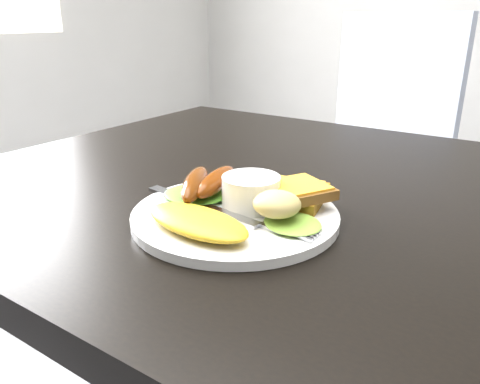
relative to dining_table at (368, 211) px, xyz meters
name	(u,v)px	position (x,y,z in m)	size (l,w,h in m)	color
dining_table	(368,211)	(0.00, 0.00, 0.00)	(1.20, 0.80, 0.04)	black
dining_chair	(368,181)	(-0.29, 0.91, -0.28)	(0.45, 0.45, 0.05)	tan
person	(450,117)	(-0.01, 0.57, 0.03)	(0.55, 0.36, 1.52)	navy
plate	(235,215)	(-0.11, -0.16, 0.03)	(0.24, 0.24, 0.01)	white
lettuce_left	(196,194)	(-0.17, -0.15, 0.04)	(0.08, 0.07, 0.01)	#4E9B1A
lettuce_right	(292,223)	(-0.03, -0.16, 0.04)	(0.07, 0.06, 0.01)	#72A538
omelette	(197,221)	(-0.11, -0.22, 0.04)	(0.13, 0.06, 0.02)	yellow
sausage_a	(195,184)	(-0.17, -0.16, 0.05)	(0.03, 0.11, 0.03)	#5D2600
sausage_b	(216,181)	(-0.15, -0.14, 0.05)	(0.03, 0.11, 0.03)	#682000
ramekin	(251,193)	(-0.10, -0.14, 0.05)	(0.07, 0.07, 0.04)	white
toast_a	(288,195)	(-0.07, -0.10, 0.04)	(0.09, 0.09, 0.01)	#996917
toast_b	(298,191)	(-0.05, -0.11, 0.05)	(0.07, 0.07, 0.01)	brown
potato_salad	(277,204)	(-0.05, -0.17, 0.06)	(0.05, 0.05, 0.03)	beige
fork	(200,205)	(-0.15, -0.17, 0.03)	(0.18, 0.01, 0.00)	#ADAFB7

